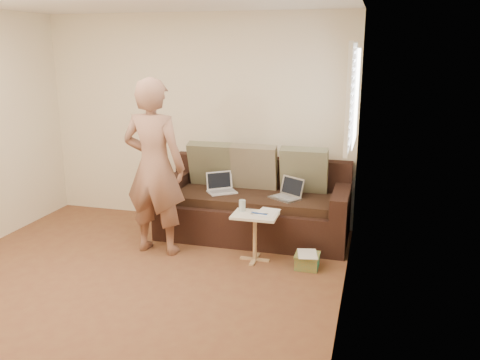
{
  "coord_description": "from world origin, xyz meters",
  "views": [
    {
      "loc": [
        2.21,
        -3.73,
        2.18
      ],
      "look_at": [
        0.8,
        1.4,
        0.78
      ],
      "focal_mm": 37.69,
      "sensor_mm": 36.0,
      "label": 1
    }
  ],
  "objects_px": {
    "laptop_silver": "(285,199)",
    "striped_box": "(307,261)",
    "drinking_glass": "(242,206)",
    "side_table": "(255,237)",
    "sofa": "(254,202)",
    "person": "(154,167)",
    "laptop_white": "(222,193)"
  },
  "relations": [
    {
      "from": "drinking_glass",
      "to": "laptop_white",
      "type": "bearing_deg",
      "value": 124.76
    },
    {
      "from": "laptop_silver",
      "to": "striped_box",
      "type": "distance_m",
      "value": 0.86
    },
    {
      "from": "laptop_white",
      "to": "drinking_glass",
      "type": "relative_size",
      "value": 2.68
    },
    {
      "from": "sofa",
      "to": "laptop_white",
      "type": "height_order",
      "value": "sofa"
    },
    {
      "from": "drinking_glass",
      "to": "striped_box",
      "type": "xyz_separation_m",
      "value": [
        0.72,
        -0.12,
        -0.49
      ]
    },
    {
      "from": "laptop_silver",
      "to": "striped_box",
      "type": "xyz_separation_m",
      "value": [
        0.36,
        -0.65,
        -0.44
      ]
    },
    {
      "from": "side_table",
      "to": "striped_box",
      "type": "distance_m",
      "value": 0.59
    },
    {
      "from": "side_table",
      "to": "drinking_glass",
      "type": "relative_size",
      "value": 4.27
    },
    {
      "from": "sofa",
      "to": "laptop_white",
      "type": "relative_size",
      "value": 6.84
    },
    {
      "from": "drinking_glass",
      "to": "person",
      "type": "bearing_deg",
      "value": -174.02
    },
    {
      "from": "laptop_silver",
      "to": "striped_box",
      "type": "bearing_deg",
      "value": -27.46
    },
    {
      "from": "laptop_silver",
      "to": "laptop_white",
      "type": "distance_m",
      "value": 0.76
    },
    {
      "from": "sofa",
      "to": "laptop_white",
      "type": "bearing_deg",
      "value": -173.33
    },
    {
      "from": "laptop_silver",
      "to": "person",
      "type": "distance_m",
      "value": 1.51
    },
    {
      "from": "laptop_white",
      "to": "striped_box",
      "type": "height_order",
      "value": "laptop_white"
    },
    {
      "from": "laptop_silver",
      "to": "drinking_glass",
      "type": "bearing_deg",
      "value": -90.42
    },
    {
      "from": "laptop_silver",
      "to": "person",
      "type": "relative_size",
      "value": 0.17
    },
    {
      "from": "laptop_white",
      "to": "drinking_glass",
      "type": "bearing_deg",
      "value": -92.02
    },
    {
      "from": "laptop_white",
      "to": "side_table",
      "type": "xyz_separation_m",
      "value": [
        0.56,
        -0.65,
        -0.26
      ]
    },
    {
      "from": "laptop_white",
      "to": "sofa",
      "type": "bearing_deg",
      "value": -30.11
    },
    {
      "from": "laptop_silver",
      "to": "laptop_white",
      "type": "height_order",
      "value": "laptop_white"
    },
    {
      "from": "side_table",
      "to": "drinking_glass",
      "type": "bearing_deg",
      "value": 157.03
    },
    {
      "from": "drinking_glass",
      "to": "striped_box",
      "type": "height_order",
      "value": "drinking_glass"
    },
    {
      "from": "sofa",
      "to": "person",
      "type": "bearing_deg",
      "value": -141.58
    },
    {
      "from": "sofa",
      "to": "drinking_glass",
      "type": "distance_m",
      "value": 0.64
    },
    {
      "from": "striped_box",
      "to": "laptop_silver",
      "type": "bearing_deg",
      "value": 119.11
    },
    {
      "from": "side_table",
      "to": "laptop_silver",
      "type": "bearing_deg",
      "value": 71.37
    },
    {
      "from": "striped_box",
      "to": "sofa",
      "type": "bearing_deg",
      "value": 135.16
    },
    {
      "from": "laptop_silver",
      "to": "striped_box",
      "type": "height_order",
      "value": "laptop_silver"
    },
    {
      "from": "laptop_silver",
      "to": "side_table",
      "type": "xyz_separation_m",
      "value": [
        -0.2,
        -0.6,
        -0.26
      ]
    },
    {
      "from": "laptop_silver",
      "to": "side_table",
      "type": "relative_size",
      "value": 0.64
    },
    {
      "from": "laptop_silver",
      "to": "drinking_glass",
      "type": "relative_size",
      "value": 2.72
    }
  ]
}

